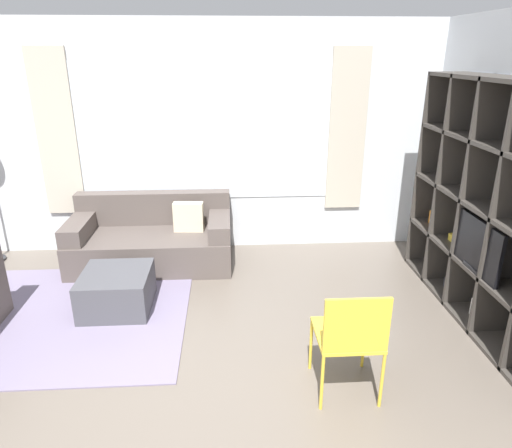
{
  "coord_description": "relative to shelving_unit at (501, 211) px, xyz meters",
  "views": [
    {
      "loc": [
        0.27,
        -2.1,
        2.33
      ],
      "look_at": [
        0.51,
        1.82,
        0.85
      ],
      "focal_mm": 32.0,
      "sensor_mm": 36.0,
      "label": 1
    }
  ],
  "objects": [
    {
      "name": "ottoman",
      "position": [
        -3.41,
        0.38,
        -0.87
      ],
      "size": [
        0.64,
        0.66,
        0.38
      ],
      "color": "#47474C",
      "rests_on": "ground_plane"
    },
    {
      "name": "wall_back",
      "position": [
        -2.59,
        1.88,
        0.3
      ],
      "size": [
        6.73,
        0.11,
        2.7
      ],
      "color": "silver",
      "rests_on": "ground_plane"
    },
    {
      "name": "folding_chair",
      "position": [
        -1.5,
        -0.93,
        -0.54
      ],
      "size": [
        0.44,
        0.46,
        0.86
      ],
      "rotation": [
        0.0,
        0.0,
        3.14
      ],
      "color": "gold",
      "rests_on": "ground_plane"
    },
    {
      "name": "area_rug",
      "position": [
        -3.84,
        0.25,
        -1.05
      ],
      "size": [
        2.19,
        2.02,
        0.01
      ],
      "primitive_type": "cube",
      "color": "slate",
      "rests_on": "ground_plane"
    },
    {
      "name": "shelving_unit",
      "position": [
        0.0,
        0.0,
        0.0
      ],
      "size": [
        0.42,
        2.53,
        2.15
      ],
      "color": "#515660",
      "rests_on": "ground_plane"
    },
    {
      "name": "couch_main",
      "position": [
        -3.22,
        1.41,
        -0.77
      ],
      "size": [
        1.82,
        0.87,
        0.78
      ],
      "color": "#564C47",
      "rests_on": "ground_plane"
    }
  ]
}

